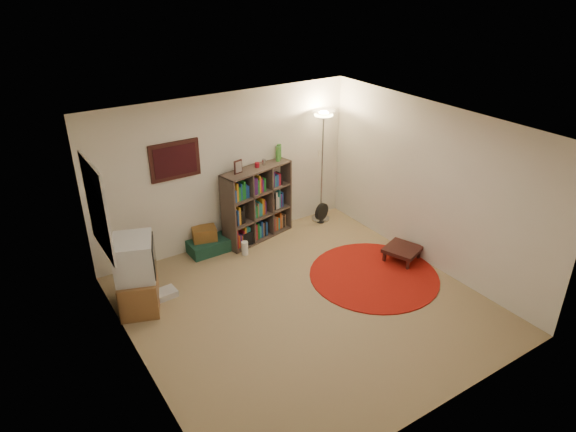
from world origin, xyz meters
The scene contains 12 objects.
room centered at (-0.05, 0.05, 1.26)m, with size 4.54×4.54×2.54m.
bookshelf centered at (0.41, 2.06, 0.62)m, with size 1.32×0.63×1.53m.
floor_lamp centered at (1.73, 2.01, 1.68)m, with size 0.46×0.46×2.03m.
floor_fan centered at (1.68, 1.92, 0.18)m, with size 0.32×0.21×0.37m.
tv_stand centered at (-1.90, 1.22, 0.50)m, with size 0.71×0.84×1.05m.
dvd_box centered at (-1.53, 1.26, 0.05)m, with size 0.30×0.26×0.10m.
suitcase centered at (-0.49, 2.07, 0.11)m, with size 0.66×0.43×0.21m.
wicker_basket centered at (-0.53, 2.11, 0.32)m, with size 0.43×0.36×0.22m.
duffel_bag centered at (0.05, 2.00, 0.13)m, with size 0.39×0.34×0.25m.
paper_towel centered at (-0.04, 1.67, 0.11)m, with size 0.13×0.13×0.23m.
red_rug centered at (1.29, 0.05, 0.01)m, with size 1.94×1.94×0.02m.
side_table centered at (1.95, 0.15, 0.19)m, with size 0.64×0.64×0.23m.
Camera 1 is at (-3.35, -4.72, 4.26)m, focal length 32.00 mm.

